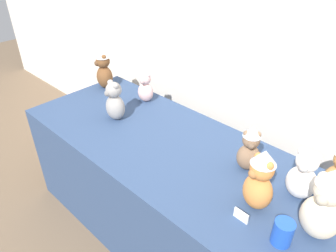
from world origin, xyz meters
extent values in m
plane|color=brown|center=(0.00, 0.00, 0.00)|extent=(10.00, 10.00, 0.00)
cube|color=silver|center=(0.00, 0.90, 1.30)|extent=(7.00, 0.08, 2.60)
cube|color=navy|center=(0.00, 0.25, 0.37)|extent=(1.92, 0.79, 0.74)
ellipsoid|color=#7F6047|center=(0.44, 0.38, 0.81)|extent=(0.15, 0.15, 0.14)
sphere|color=#7F6047|center=(0.44, 0.38, 0.91)|extent=(0.09, 0.09, 0.09)
sphere|color=#7F6047|center=(0.42, 0.36, 0.95)|extent=(0.03, 0.03, 0.03)
sphere|color=#7F6047|center=(0.46, 0.39, 0.95)|extent=(0.03, 0.03, 0.03)
sphere|color=brown|center=(0.46, 0.34, 0.91)|extent=(0.04, 0.04, 0.04)
cone|color=silver|center=(0.44, 0.38, 0.97)|extent=(0.09, 0.09, 0.06)
ellipsoid|color=gray|center=(-0.43, 0.22, 0.82)|extent=(0.15, 0.13, 0.17)
sphere|color=gray|center=(-0.43, 0.22, 0.94)|extent=(0.10, 0.10, 0.10)
sphere|color=gray|center=(-0.46, 0.22, 0.98)|extent=(0.04, 0.04, 0.04)
sphere|color=gray|center=(-0.40, 0.22, 0.98)|extent=(0.04, 0.04, 0.04)
sphere|color=slate|center=(-0.44, 0.18, 0.93)|extent=(0.04, 0.04, 0.04)
ellipsoid|color=brown|center=(-0.86, 0.45, 0.82)|extent=(0.17, 0.15, 0.17)
sphere|color=brown|center=(-0.86, 0.45, 0.95)|extent=(0.10, 0.10, 0.10)
sphere|color=brown|center=(-0.89, 0.46, 0.99)|extent=(0.04, 0.04, 0.04)
sphere|color=brown|center=(-0.82, 0.44, 0.99)|extent=(0.04, 0.04, 0.04)
sphere|color=brown|center=(-0.87, 0.41, 0.94)|extent=(0.04, 0.04, 0.04)
cone|color=silver|center=(-0.86, 0.45, 1.01)|extent=(0.11, 0.11, 0.07)
ellipsoid|color=white|center=(0.72, 0.37, 0.82)|extent=(0.14, 0.12, 0.16)
sphere|color=white|center=(0.72, 0.37, 0.94)|extent=(0.10, 0.10, 0.10)
sphere|color=white|center=(0.69, 0.37, 0.98)|extent=(0.04, 0.04, 0.04)
sphere|color=white|center=(0.75, 0.37, 0.98)|extent=(0.04, 0.04, 0.04)
sphere|color=#B4B3AF|center=(0.72, 0.33, 0.93)|extent=(0.04, 0.04, 0.04)
ellipsoid|color=#D17F3D|center=(0.60, 0.18, 0.82)|extent=(0.17, 0.16, 0.17)
sphere|color=#D17F3D|center=(0.60, 0.18, 0.95)|extent=(0.10, 0.10, 0.10)
sphere|color=#D17F3D|center=(0.57, 0.19, 0.99)|extent=(0.04, 0.04, 0.04)
sphere|color=#D17F3D|center=(0.63, 0.17, 0.99)|extent=(0.04, 0.04, 0.04)
sphere|color=#A06536|center=(0.59, 0.14, 0.94)|extent=(0.04, 0.04, 0.04)
cone|color=silver|center=(0.60, 0.18, 1.01)|extent=(0.11, 0.11, 0.07)
ellipsoid|color=beige|center=(-0.47, 0.51, 0.80)|extent=(0.14, 0.13, 0.14)
sphere|color=beige|center=(-0.47, 0.51, 0.91)|extent=(0.08, 0.08, 0.08)
sphere|color=beige|center=(-0.49, 0.51, 0.94)|extent=(0.03, 0.03, 0.03)
sphere|color=beige|center=(-0.45, 0.52, 0.94)|extent=(0.03, 0.03, 0.03)
sphere|color=#A88783|center=(-0.46, 0.48, 0.90)|extent=(0.03, 0.03, 0.03)
ellipsoid|color=beige|center=(0.86, 0.21, 0.83)|extent=(0.17, 0.15, 0.19)
sphere|color=beige|center=(0.86, 0.21, 0.97)|extent=(0.11, 0.11, 0.11)
sphere|color=beige|center=(0.82, 0.22, 1.02)|extent=(0.04, 0.04, 0.04)
sphere|color=#ABA08A|center=(0.85, 0.16, 0.96)|extent=(0.05, 0.05, 0.05)
cone|color=silver|center=(0.86, 0.21, 1.04)|extent=(0.12, 0.12, 0.07)
cylinder|color=blue|center=(0.78, 0.08, 0.79)|extent=(0.08, 0.08, 0.11)
cube|color=white|center=(0.60, 0.07, 0.76)|extent=(0.07, 0.01, 0.05)
camera|label=1|loc=(1.00, -0.80, 1.80)|focal=33.52mm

